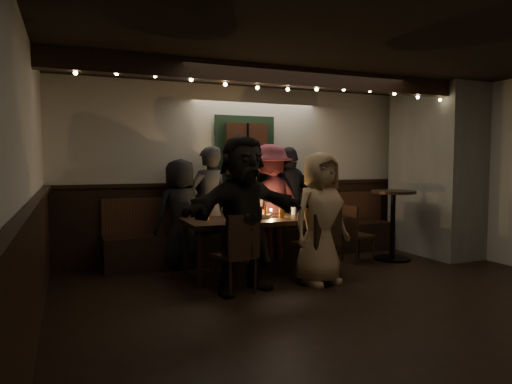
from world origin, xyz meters
name	(u,v)px	position (x,y,z in m)	size (l,w,h in m)	color
room	(353,188)	(1.07, 1.42, 1.07)	(6.02, 5.01, 2.62)	black
dining_table	(262,223)	(-0.36, 1.40, 0.66)	(2.02, 0.87, 0.88)	black
chair_near_left	(239,249)	(-0.98, 0.59, 0.50)	(0.49, 0.49, 0.90)	black
chair_near_right	(321,237)	(0.11, 0.68, 0.56)	(0.55, 0.55, 0.99)	black
chair_end	(354,230)	(1.09, 1.43, 0.47)	(0.41, 0.41, 0.83)	black
high_top	(393,216)	(1.74, 1.37, 0.65)	(0.65, 0.65, 1.03)	black
person_a	(180,213)	(-1.28, 2.10, 0.75)	(0.73, 0.48, 1.50)	black
person_b	(209,205)	(-0.86, 2.15, 0.84)	(0.61, 0.40, 1.68)	#302F33
person_c	(247,211)	(-0.32, 2.02, 0.75)	(0.73, 0.57, 1.50)	beige
person_d	(270,203)	(0.04, 2.03, 0.85)	(1.10, 0.63, 1.71)	maroon
person_e	(290,202)	(0.43, 2.16, 0.84)	(0.99, 0.41, 1.68)	#24232B
person_f	(243,214)	(-0.90, 0.67, 0.88)	(1.63, 0.52, 1.76)	black
person_g	(320,218)	(0.06, 0.63, 0.79)	(0.77, 0.50, 1.57)	tan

